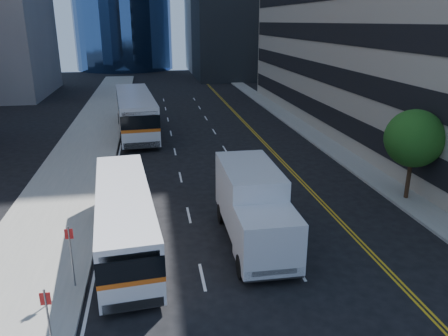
# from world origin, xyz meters

# --- Properties ---
(ground) EXTENTS (160.00, 160.00, 0.00)m
(ground) POSITION_xyz_m (0.00, 0.00, 0.00)
(ground) COLOR black
(ground) RESTS_ON ground
(sidewalk_west) EXTENTS (5.00, 90.00, 0.15)m
(sidewalk_west) POSITION_xyz_m (-10.50, 25.00, 0.07)
(sidewalk_west) COLOR gray
(sidewalk_west) RESTS_ON ground
(sidewalk_east) EXTENTS (2.00, 90.00, 0.15)m
(sidewalk_east) POSITION_xyz_m (9.00, 25.00, 0.07)
(sidewalk_east) COLOR gray
(sidewalk_east) RESTS_ON ground
(street_tree) EXTENTS (3.20, 3.20, 5.10)m
(street_tree) POSITION_xyz_m (9.00, 8.00, 3.64)
(street_tree) COLOR #332114
(street_tree) RESTS_ON sidewalk_east
(bus_front) EXTENTS (3.25, 10.77, 2.73)m
(bus_front) POSITION_xyz_m (-6.60, 5.14, 1.49)
(bus_front) COLOR silver
(bus_front) RESTS_ON ground
(bus_rear) EXTENTS (4.14, 13.97, 3.55)m
(bus_rear) POSITION_xyz_m (-6.60, 26.82, 1.94)
(bus_rear) COLOR silver
(bus_rear) RESTS_ON ground
(box_truck) EXTENTS (2.53, 7.18, 3.43)m
(box_truck) POSITION_xyz_m (-0.84, 4.51, 1.81)
(box_truck) COLOR silver
(box_truck) RESTS_ON ground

